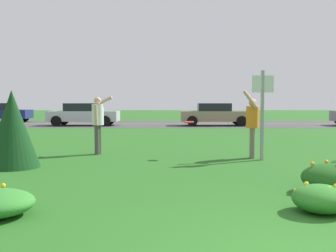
{
  "coord_description": "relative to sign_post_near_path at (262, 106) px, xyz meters",
  "views": [
    {
      "loc": [
        -1.36,
        -3.54,
        1.52
      ],
      "look_at": [
        -1.47,
        6.76,
        0.9
      ],
      "focal_mm": 42.6,
      "sensor_mm": 36.0,
      "label": 1
    }
  ],
  "objects": [
    {
      "name": "ground_plane",
      "position": [
        -1.0,
        5.36,
        -1.43
      ],
      "size": [
        120.0,
        120.0,
        0.0
      ],
      "primitive_type": "plane",
      "color": "#26601E"
    },
    {
      "name": "highway_strip",
      "position": [
        -1.0,
        17.6,
        -1.42
      ],
      "size": [
        120.0,
        9.45,
        0.01
      ],
      "primitive_type": "cube",
      "color": "#424244",
      "rests_on": "ground"
    },
    {
      "name": "highway_center_stripe",
      "position": [
        -1.0,
        17.6,
        -1.42
      ],
      "size": [
        120.0,
        0.16,
        0.0
      ],
      "primitive_type": "cube",
      "color": "yellow",
      "rests_on": "ground"
    },
    {
      "name": "daylily_clump_front_center",
      "position": [
        0.35,
        -3.78,
        -1.18
      ],
      "size": [
        1.04,
        1.05,
        0.54
      ],
      "color": "#1E5619",
      "rests_on": "ground"
    },
    {
      "name": "daylily_clump_mid_center",
      "position": [
        -0.31,
        -4.99,
        -1.23
      ],
      "size": [
        0.78,
        0.79,
        0.41
      ],
      "color": "#2D7526",
      "rests_on": "ground"
    },
    {
      "name": "sign_post_near_path",
      "position": [
        0.0,
        0.0,
        0.0
      ],
      "size": [
        0.56,
        0.1,
        2.34
      ],
      "color": "#93969B",
      "rests_on": "ground"
    },
    {
      "name": "evergreen_shrub_side",
      "position": [
        -6.06,
        -1.26,
        -0.53
      ],
      "size": [
        1.24,
        1.24,
        1.8
      ],
      "primitive_type": "cone",
      "color": "#143D19",
      "rests_on": "ground"
    },
    {
      "name": "person_thrower_white_shirt",
      "position": [
        -4.51,
        1.11,
        -0.42
      ],
      "size": [
        0.59,
        0.52,
        1.71
      ],
      "color": "silver",
      "rests_on": "ground"
    },
    {
      "name": "person_catcher_orange_shirt",
      "position": [
        -0.19,
        0.35,
        -0.45
      ],
      "size": [
        0.47,
        0.51,
        1.84
      ],
      "color": "orange",
      "rests_on": "ground"
    },
    {
      "name": "frisbee_red",
      "position": [
        -1.9,
        0.41,
        -0.45
      ],
      "size": [
        0.27,
        0.27,
        0.05
      ],
      "color": "red"
    },
    {
      "name": "car_navy_leftmost",
      "position": [
        -15.47,
        19.72,
        -0.69
      ],
      "size": [
        4.5,
        2.0,
        1.45
      ],
      "color": "navy",
      "rests_on": "ground"
    },
    {
      "name": "car_silver_center_left",
      "position": [
        -8.14,
        15.47,
        -0.69
      ],
      "size": [
        4.5,
        2.0,
        1.45
      ],
      "color": "#B7BABF",
      "rests_on": "ground"
    },
    {
      "name": "car_tan_center_right",
      "position": [
        0.44,
        15.47,
        -0.69
      ],
      "size": [
        4.5,
        2.0,
        1.45
      ],
      "color": "#937F60",
      "rests_on": "ground"
    }
  ]
}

